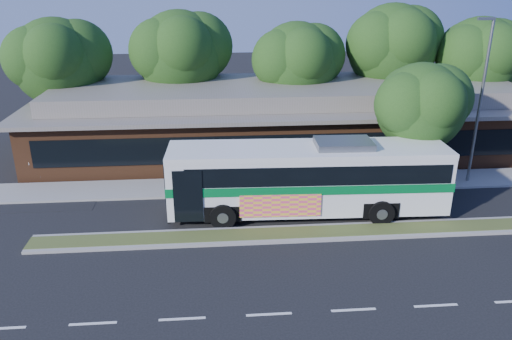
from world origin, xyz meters
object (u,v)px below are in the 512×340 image
object	(u,v)px
transit_bus	(309,174)
sidewalk_tree	(426,104)
lamp_post	(480,98)
sedan	(70,164)

from	to	relation	value
transit_bus	sidewalk_tree	world-z (taller)	sidewalk_tree
lamp_post	transit_bus	size ratio (longest dim) A/B	0.67
lamp_post	sidewalk_tree	size ratio (longest dim) A/B	1.30
lamp_post	transit_bus	world-z (taller)	lamp_post
sedan	sidewalk_tree	size ratio (longest dim) A/B	0.62
lamp_post	sedan	world-z (taller)	lamp_post
sedan	sidewalk_tree	xyz separation A→B (m)	(19.66, -3.76, 4.14)
sedan	sidewalk_tree	world-z (taller)	sidewalk_tree
lamp_post	sedan	xyz separation A→B (m)	(-22.89, 3.18, -4.28)
transit_bus	sedan	bearing A→B (deg)	155.88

